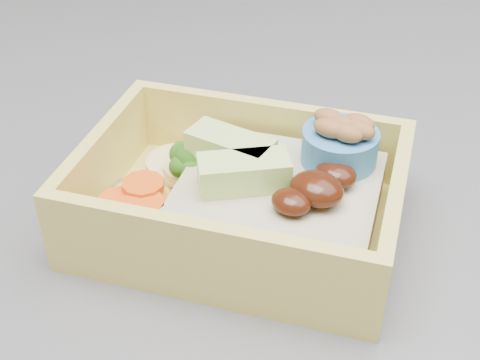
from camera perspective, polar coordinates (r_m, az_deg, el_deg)
The scene contains 1 object.
bento_box at distance 0.39m, azimuth 0.87°, elevation -1.40°, with size 0.21×0.18×0.07m.
Camera 1 is at (0.09, -0.46, 1.18)m, focal length 50.00 mm.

